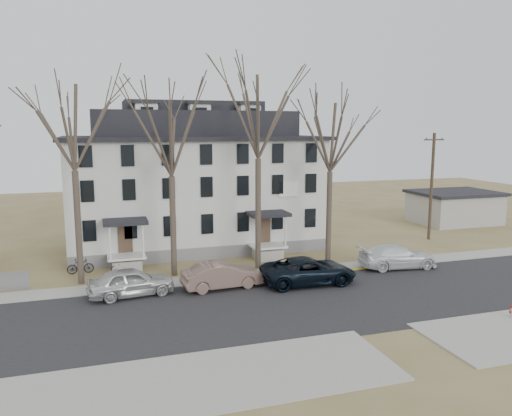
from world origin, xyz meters
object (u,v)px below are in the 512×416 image
object	(u,v)px
boarding_house	(194,183)
utility_pole_far	(432,185)
tree_far_left	(72,121)
car_tan	(222,276)
tree_mid_right	(331,132)
bicycle_right	(80,267)
bicycle_left	(123,267)
car_white	(398,257)
fire_hydrant	(512,312)
tree_center	(258,111)
car_silver	(131,282)
tree_mid_left	(171,133)
car_navy	(309,271)

from	to	relation	value
boarding_house	utility_pole_far	bearing A→B (deg)	-10.92
tree_far_left	car_tan	size ratio (longest dim) A/B	2.75
tree_mid_right	bicycle_right	size ratio (longest dim) A/B	7.20
bicycle_right	tree_mid_right	bearing A→B (deg)	-101.12
car_tan	bicycle_left	world-z (taller)	car_tan
car_white	fire_hydrant	xyz separation A→B (m)	(0.32, -10.14, -0.43)
car_white	tree_far_left	bearing A→B (deg)	87.98
tree_center	bicycle_left	size ratio (longest dim) A/B	8.45
tree_center	car_tan	world-z (taller)	tree_center
car_white	boarding_house	bearing A→B (deg)	54.15
car_white	car_tan	bearing A→B (deg)	99.21
boarding_house	bicycle_right	world-z (taller)	boarding_house
tree_far_left	fire_hydrant	size ratio (longest dim) A/B	18.18
tree_far_left	fire_hydrant	world-z (taller)	tree_far_left
utility_pole_far	bicycle_left	bearing A→B (deg)	-174.23
tree_center	car_silver	size ratio (longest dim) A/B	2.92
boarding_house	car_white	xyz separation A→B (m)	(12.48, -11.22, -4.57)
boarding_house	bicycle_left	bearing A→B (deg)	-133.36
tree_mid_left	car_navy	distance (m)	12.66
tree_mid_right	car_tan	size ratio (longest dim) A/B	2.55
tree_center	car_white	distance (m)	14.31
car_silver	car_navy	xyz separation A→B (m)	(11.00, -0.98, -0.01)
tree_mid_left	car_white	xyz separation A→B (m)	(15.48, -3.07, -8.79)
tree_far_left	tree_mid_left	world-z (taller)	tree_far_left
boarding_house	car_tan	distance (m)	12.78
car_white	fire_hydrant	size ratio (longest dim) A/B	7.41
car_silver	bicycle_right	distance (m)	6.50
boarding_house	utility_pole_far	size ratio (longest dim) A/B	2.19
tree_center	utility_pole_far	size ratio (longest dim) A/B	1.55
bicycle_right	fire_hydrant	size ratio (longest dim) A/B	2.34
tree_center	car_white	bearing A→B (deg)	-17.92
bicycle_left	bicycle_right	xyz separation A→B (m)	(-2.81, 0.67, 0.07)
car_silver	bicycle_right	size ratio (longest dim) A/B	2.85
tree_mid_right	car_white	xyz separation A→B (m)	(3.98, -3.07, -8.79)
tree_far_left	tree_center	distance (m)	12.02
boarding_house	tree_mid_left	xyz separation A→B (m)	(-3.00, -8.15, 4.22)
tree_mid_left	car_white	world-z (taller)	tree_mid_left
tree_mid_right	bicycle_left	world-z (taller)	tree_mid_right
tree_mid_left	utility_pole_far	distance (m)	24.33
bicycle_left	bicycle_right	size ratio (longest dim) A/B	0.98
tree_mid_left	fire_hydrant	world-z (taller)	tree_mid_left
tree_far_left	car_white	bearing A→B (deg)	-8.13
car_tan	car_navy	size ratio (longest dim) A/B	0.82
fire_hydrant	tree_center	bearing A→B (deg)	126.60
utility_pole_far	car_tan	xyz separation A→B (m)	(-21.06, -7.97, -4.08)
boarding_house	tree_far_left	bearing A→B (deg)	-137.82
tree_mid_right	utility_pole_far	distance (m)	13.55
car_silver	tree_far_left	bearing A→B (deg)	31.89
bicycle_left	tree_mid_left	bearing A→B (deg)	-126.67
utility_pole_far	car_silver	bearing A→B (deg)	-163.68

